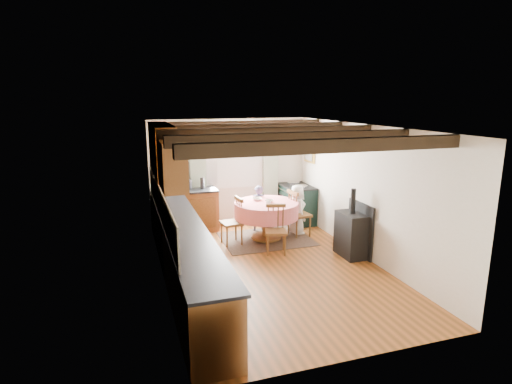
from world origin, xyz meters
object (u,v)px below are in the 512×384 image
object	(u,v)px
chair_right	(299,213)
cup	(268,204)
cast_iron_stove	(352,223)
aga_range	(296,204)
child_far	(258,208)
chair_near	(276,230)
chair_left	(231,221)
dining_table	(266,221)
child_right	(297,210)

from	to	relation	value
chair_right	cup	xyz separation A→B (m)	(-0.81, -0.32, 0.34)
cast_iron_stove	aga_range	bearing A→B (deg)	92.78
child_far	chair_right	bearing A→B (deg)	141.34
aga_range	child_far	xyz separation A→B (m)	(-1.05, -0.33, 0.06)
chair_near	aga_range	distance (m)	2.07
chair_left	cup	bearing A→B (deg)	64.01
dining_table	child_right	size ratio (longest dim) A/B	1.23
chair_right	child_right	size ratio (longest dim) A/B	0.93
chair_left	aga_range	bearing A→B (deg)	112.50
aga_range	cup	xyz separation A→B (m)	(-1.13, -1.23, 0.39)
cast_iron_stove	child_right	world-z (taller)	cast_iron_stove
cast_iron_stove	child_right	distance (m)	1.56
chair_right	child_right	world-z (taller)	child_right
chair_near	chair_left	xyz separation A→B (m)	(-0.66, 0.74, 0.01)
aga_range	cast_iron_stove	xyz separation A→B (m)	(0.11, -2.27, 0.19)
dining_table	chair_near	size ratio (longest dim) A/B	1.42
cup	chair_right	bearing A→B (deg)	21.88
chair_left	chair_right	xyz separation A→B (m)	(1.49, 0.07, 0.02)
chair_left	chair_near	bearing A→B (deg)	36.01
chair_left	child_right	distance (m)	1.51
dining_table	aga_range	distance (m)	1.42
cup	cast_iron_stove	bearing A→B (deg)	-39.83
cast_iron_stove	child_far	distance (m)	2.26
chair_right	child_right	bearing A→B (deg)	-7.79
aga_range	cup	distance (m)	1.72
cast_iron_stove	cup	size ratio (longest dim) A/B	12.74
dining_table	aga_range	bearing A→B (deg)	40.95
chair_near	cast_iron_stove	size ratio (longest dim) A/B	0.72
dining_table	cup	xyz separation A→B (m)	(-0.06, -0.30, 0.44)
chair_left	chair_right	bearing A→B (deg)	86.94
dining_table	chair_left	size ratio (longest dim) A/B	1.38
child_far	aga_range	bearing A→B (deg)	-162.69
child_right	aga_range	bearing A→B (deg)	-23.34
chair_left	chair_right	size ratio (longest dim) A/B	0.96
dining_table	cast_iron_stove	size ratio (longest dim) A/B	1.03
chair_near	chair_right	xyz separation A→B (m)	(0.83, 0.81, 0.03)
chair_right	dining_table	bearing A→B (deg)	84.11
chair_left	aga_range	size ratio (longest dim) A/B	0.97
aga_range	cast_iron_stove	distance (m)	2.28
dining_table	chair_right	distance (m)	0.75
chair_right	aga_range	bearing A→B (deg)	-27.22
chair_near	child_right	size ratio (longest dim) A/B	0.86
child_far	child_right	size ratio (longest dim) A/B	0.95
chair_near	chair_left	distance (m)	0.99
chair_near	child_right	world-z (taller)	child_right
chair_right	child_far	xyz separation A→B (m)	(-0.73, 0.57, 0.01)
child_right	chair_near	bearing A→B (deg)	138.21
chair_near	chair_right	world-z (taller)	chair_right
chair_near	aga_range	size ratio (longest dim) A/B	0.94
child_far	chair_left	bearing A→B (deg)	39.85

